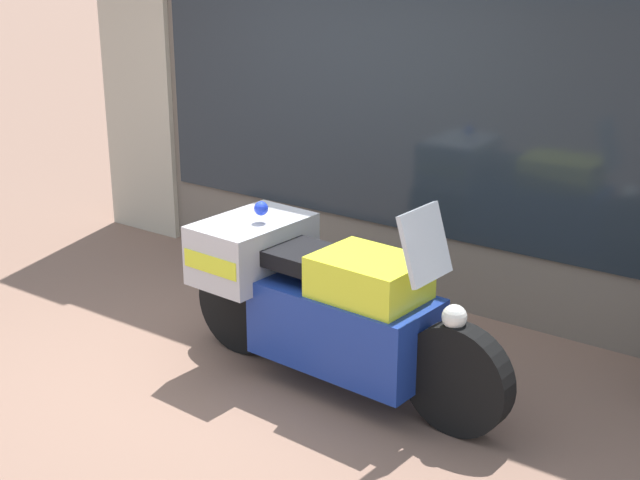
{
  "coord_description": "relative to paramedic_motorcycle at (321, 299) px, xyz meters",
  "views": [
    {
      "loc": [
        3.61,
        -3.7,
        2.65
      ],
      "look_at": [
        0.33,
        0.83,
        0.71
      ],
      "focal_mm": 50.0,
      "sensor_mm": 36.0,
      "label": 1
    }
  ],
  "objects": [
    {
      "name": "paramedic_motorcycle",
      "position": [
        0.0,
        0.0,
        0.0
      ],
      "size": [
        2.3,
        0.79,
        1.25
      ],
      "rotation": [
        0.0,
        0.0,
        -0.05
      ],
      "color": "black",
      "rests_on": "ground"
    },
    {
      "name": "ground_plane",
      "position": [
        -0.7,
        -0.34,
        -0.54
      ],
      "size": [
        60.0,
        60.0,
        0.0
      ],
      "primitive_type": "plane",
      "color": "#7A5B4C"
    },
    {
      "name": "shop_building",
      "position": [
        -1.07,
        1.66,
        1.15
      ],
      "size": [
        5.58,
        0.55,
        3.38
      ],
      "color": "#6B6056",
      "rests_on": "ground"
    },
    {
      "name": "window_display",
      "position": [
        -0.36,
        1.69,
        -0.09
      ],
      "size": [
        4.3,
        0.3,
        1.9
      ],
      "color": "slate",
      "rests_on": "ground"
    }
  ]
}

